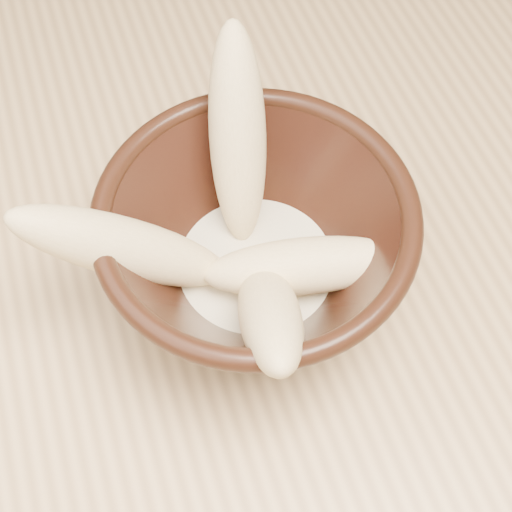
{
  "coord_description": "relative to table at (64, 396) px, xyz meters",
  "views": [
    {
      "loc": [
        0.08,
        -0.21,
        1.18
      ],
      "look_at": [
        0.15,
        -0.0,
        0.8
      ],
      "focal_mm": 50.0,
      "sensor_mm": 36.0,
      "label": 1
    }
  ],
  "objects": [
    {
      "name": "table",
      "position": [
        0.0,
        0.0,
        0.0
      ],
      "size": [
        1.2,
        0.8,
        0.75
      ],
      "color": "tan",
      "rests_on": "ground"
    },
    {
      "name": "banana_left",
      "position": [
        0.08,
        0.01,
        0.16
      ],
      "size": [
        0.14,
        0.06,
        0.12
      ],
      "primitive_type": "ellipsoid",
      "rotation": [
        0.89,
        0.0,
        -1.75
      ],
      "color": "#D6BD7E",
      "rests_on": "bowl"
    },
    {
      "name": "milk_puddle",
      "position": [
        0.15,
        -0.0,
        0.11
      ],
      "size": [
        0.11,
        0.11,
        0.01
      ],
      "primitive_type": "cylinder",
      "color": "beige",
      "rests_on": "bowl"
    },
    {
      "name": "banana_upright",
      "position": [
        0.16,
        0.05,
        0.17
      ],
      "size": [
        0.06,
        0.11,
        0.13
      ],
      "primitive_type": "ellipsoid",
      "rotation": [
        0.58,
        0.0,
        2.88
      ],
      "color": "#D6BD7E",
      "rests_on": "bowl"
    },
    {
      "name": "banana_front",
      "position": [
        0.14,
        -0.06,
        0.15
      ],
      "size": [
        0.06,
        0.12,
        0.1
      ],
      "primitive_type": "ellipsoid",
      "rotation": [
        0.91,
        0.0,
        -0.23
      ],
      "color": "#D6BD7E",
      "rests_on": "bowl"
    },
    {
      "name": "bowl",
      "position": [
        0.15,
        -0.0,
        0.14
      ],
      "size": [
        0.19,
        0.19,
        0.1
      ],
      "rotation": [
        0.0,
        0.0,
        0.33
      ],
      "color": "black",
      "rests_on": "table"
    },
    {
      "name": "banana_across",
      "position": [
        0.17,
        -0.02,
        0.14
      ],
      "size": [
        0.13,
        0.06,
        0.04
      ],
      "primitive_type": "ellipsoid",
      "rotation": [
        1.5,
        0.0,
        1.32
      ],
      "color": "#D6BD7E",
      "rests_on": "bowl"
    }
  ]
}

